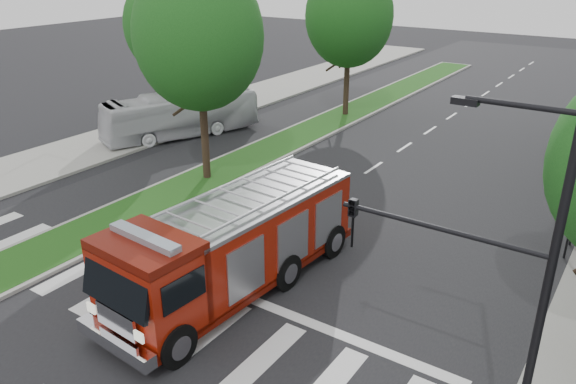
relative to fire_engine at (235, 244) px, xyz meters
The scene contains 9 objects.
ground 2.11m from the fire_engine, 149.71° to the left, with size 140.00×140.00×0.00m, color black.
sidewalk_left 19.05m from the fire_engine, 145.72° to the left, with size 5.00×80.00×0.15m, color gray.
median 20.08m from the fire_engine, 111.03° to the left, with size 3.00×50.00×0.15m.
tree_median_near 11.11m from the fire_engine, 137.04° to the left, with size 5.80×5.80×10.16m.
tree_median_far 22.44m from the fire_engine, 109.15° to the left, with size 5.60×5.60×9.72m.
tree_left_mid 20.31m from the fire_engine, 140.11° to the left, with size 5.20×5.20×9.16m.
streetlight_right_near 9.39m from the fire_engine, 18.43° to the right, with size 4.08×0.22×8.00m.
fire_engine is the anchor object (origin of this frame).
city_bus 17.35m from the fire_engine, 139.47° to the left, with size 2.21×9.43×2.63m, color silver.
Camera 1 is at (11.39, -12.85, 10.13)m, focal length 35.00 mm.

